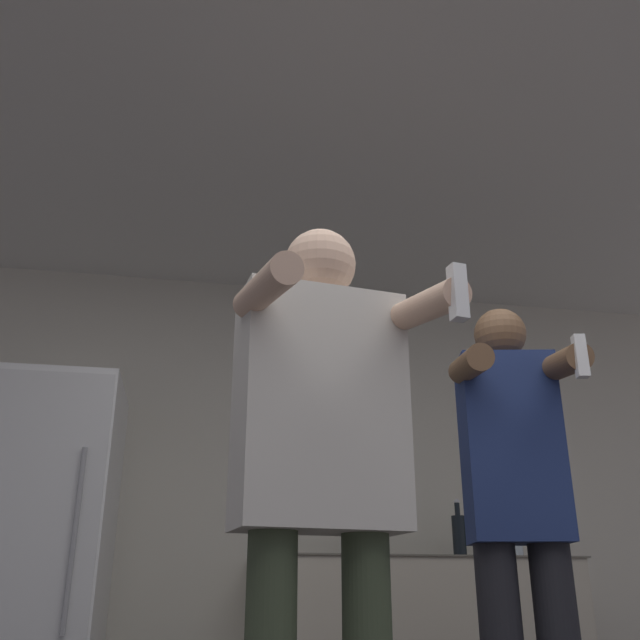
% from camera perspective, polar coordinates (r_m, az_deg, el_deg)
% --- Properties ---
extents(wall_back, '(7.00, 0.06, 2.55)m').
position_cam_1_polar(wall_back, '(4.22, -2.33, -13.69)').
color(wall_back, beige).
rests_on(wall_back, ground_plane).
extents(ceiling_slab, '(7.00, 3.40, 0.05)m').
position_cam_1_polar(ceiling_slab, '(3.32, 1.74, 12.91)').
color(ceiling_slab, silver).
rests_on(ceiling_slab, wall_back).
extents(refrigerator, '(0.61, 0.76, 1.74)m').
position_cam_1_polar(refrigerator, '(3.81, -21.49, -17.58)').
color(refrigerator, white).
rests_on(refrigerator, ground_plane).
extents(bottle_clear_vodka, '(0.07, 0.07, 0.30)m').
position_cam_1_polar(bottle_clear_vodka, '(4.04, 11.05, -16.45)').
color(bottle_clear_vodka, black).
rests_on(bottle_clear_vodka, counter).
extents(bottle_green_wine, '(0.08, 0.08, 0.31)m').
position_cam_1_polar(bottle_green_wine, '(4.17, 15.29, -16.33)').
color(bottle_green_wine, silver).
rests_on(bottle_green_wine, counter).
extents(bottle_dark_rum, '(0.06, 0.06, 0.25)m').
position_cam_1_polar(bottle_dark_rum, '(3.81, -2.73, -16.87)').
color(bottle_dark_rum, black).
rests_on(bottle_dark_rum, counter).
extents(bottle_red_label, '(0.09, 0.09, 0.37)m').
position_cam_1_polar(bottle_red_label, '(3.89, 3.67, -16.27)').
color(bottle_red_label, silver).
rests_on(bottle_red_label, counter).
extents(bottle_short_whiskey, '(0.07, 0.07, 0.30)m').
position_cam_1_polar(bottle_short_whiskey, '(4.09, 12.69, -16.54)').
color(bottle_short_whiskey, '#194723').
rests_on(bottle_short_whiskey, counter).
extents(person_woman_foreground, '(0.56, 0.57, 1.71)m').
position_cam_1_polar(person_woman_foreground, '(1.89, 0.12, -11.37)').
color(person_woman_foreground, '#38422D').
rests_on(person_woman_foreground, ground_plane).
extents(person_man_side, '(0.47, 0.54, 1.73)m').
position_cam_1_polar(person_man_side, '(2.60, 15.63, -14.79)').
color(person_man_side, black).
rests_on(person_man_side, ground_plane).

